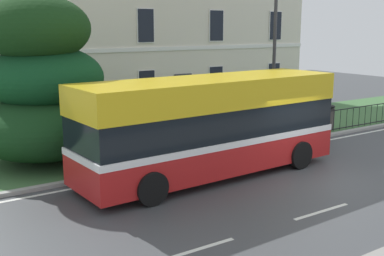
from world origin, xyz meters
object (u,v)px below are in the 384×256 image
(evergreen_tree, at_px, (43,89))
(litter_bin, at_px, (329,117))
(georgian_townhouse, at_px, (138,1))
(single_decker_bus, at_px, (211,125))
(street_lamp_post, at_px, (275,41))

(evergreen_tree, bearing_deg, litter_bin, -9.45)
(georgian_townhouse, distance_m, litter_bin, 13.61)
(georgian_townhouse, bearing_deg, single_decker_bus, -109.15)
(single_decker_bus, height_order, street_lamp_post, street_lamp_post)
(evergreen_tree, bearing_deg, georgian_townhouse, 47.67)
(georgian_townhouse, xyz_separation_m, evergreen_tree, (-8.95, -9.83, -3.65))
(litter_bin, bearing_deg, georgian_townhouse, 106.40)
(evergreen_tree, bearing_deg, street_lamp_post, -11.13)
(street_lamp_post, height_order, litter_bin, street_lamp_post)
(street_lamp_post, distance_m, litter_bin, 4.81)
(single_decker_bus, distance_m, street_lamp_post, 6.35)
(georgian_townhouse, xyz_separation_m, street_lamp_post, (0.21, -11.63, -2.10))
(evergreen_tree, distance_m, litter_bin, 12.78)
(single_decker_bus, xyz_separation_m, street_lamp_post, (5.18, 2.67, 2.52))
(georgian_townhouse, height_order, single_decker_bus, georgian_townhouse)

